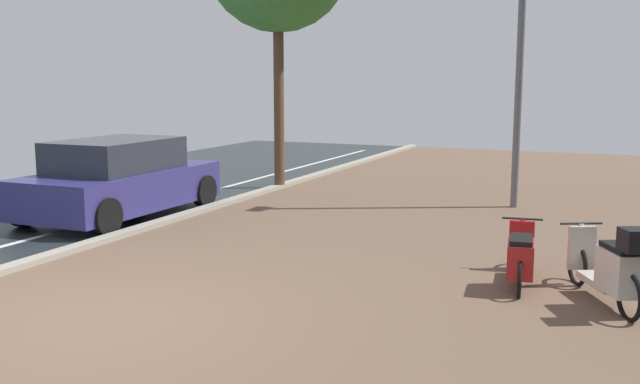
# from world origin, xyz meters

# --- Properties ---
(ground) EXTENTS (21.00, 40.00, 0.13)m
(ground) POSITION_xyz_m (1.43, 0.00, -0.02)
(ground) COLOR #252C2E
(scooter_near) EXTENTS (0.58, 1.80, 0.71)m
(scooter_near) POSITION_xyz_m (3.87, 3.12, 0.36)
(scooter_near) COLOR black
(scooter_near) RESTS_ON ground
(scooter_far) EXTENTS (1.03, 1.68, 1.01)m
(scooter_far) POSITION_xyz_m (4.91, 2.66, 0.45)
(scooter_far) COLOR black
(scooter_far) RESTS_ON ground
(parked_car_near) EXTENTS (1.96, 3.95, 1.42)m
(parked_car_near) POSITION_xyz_m (-3.54, 4.80, 0.67)
(parked_car_near) COLOR navy
(parked_car_near) RESTS_ON ground
(lamp_post) EXTENTS (0.20, 0.52, 6.41)m
(lamp_post) POSITION_xyz_m (2.95, 8.65, 3.53)
(lamp_post) COLOR slate
(lamp_post) RESTS_ON ground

